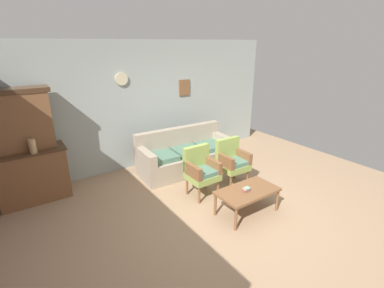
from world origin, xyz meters
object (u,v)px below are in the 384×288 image
object	(u,v)px
armchair_near_cabinet	(232,160)
coffee_table	(247,192)
armchair_row_middle	(201,169)
vase_on_cabinet	(33,146)
book_stack_on_table	(246,189)
floral_couch	(185,156)
side_cabinet	(33,175)

from	to	relation	value
armchair_near_cabinet	coffee_table	world-z (taller)	armchair_near_cabinet
armchair_row_middle	vase_on_cabinet	bearing A→B (deg)	151.33
book_stack_on_table	floral_couch	bearing A→B (deg)	86.04
vase_on_cabinet	floral_couch	world-z (taller)	vase_on_cabinet
side_cabinet	book_stack_on_table	xyz separation A→B (m)	(2.72, -2.45, -0.01)
armchair_near_cabinet	book_stack_on_table	xyz separation A→B (m)	(-0.54, -0.94, -0.05)
side_cabinet	armchair_near_cabinet	bearing A→B (deg)	-24.84
vase_on_cabinet	armchair_row_middle	xyz separation A→B (m)	(2.44, -1.33, -0.55)
armchair_row_middle	side_cabinet	bearing A→B (deg)	148.91
armchair_row_middle	armchair_near_cabinet	world-z (taller)	same
armchair_row_middle	coffee_table	distance (m)	0.95
book_stack_on_table	side_cabinet	bearing A→B (deg)	138.07
vase_on_cabinet	book_stack_on_table	world-z (taller)	vase_on_cabinet
book_stack_on_table	vase_on_cabinet	bearing A→B (deg)	139.46
side_cabinet	coffee_table	distance (m)	3.68
vase_on_cabinet	coffee_table	world-z (taller)	vase_on_cabinet
armchair_row_middle	coffee_table	xyz separation A→B (m)	(0.26, -0.91, -0.12)
coffee_table	book_stack_on_table	bearing A→B (deg)	-158.85
armchair_near_cabinet	book_stack_on_table	size ratio (longest dim) A/B	7.65
side_cabinet	book_stack_on_table	world-z (taller)	side_cabinet
armchair_row_middle	book_stack_on_table	xyz separation A→B (m)	(0.21, -0.93, -0.05)
vase_on_cabinet	book_stack_on_table	distance (m)	3.53
vase_on_cabinet	floral_couch	xyz separation A→B (m)	(2.78, -0.29, -0.72)
book_stack_on_table	armchair_row_middle	bearing A→B (deg)	102.61
side_cabinet	vase_on_cabinet	bearing A→B (deg)	-66.98
armchair_row_middle	coffee_table	world-z (taller)	armchair_row_middle
floral_couch	vase_on_cabinet	bearing A→B (deg)	173.97
vase_on_cabinet	book_stack_on_table	bearing A→B (deg)	-40.54
coffee_table	book_stack_on_table	distance (m)	0.09
vase_on_cabinet	armchair_row_middle	world-z (taller)	vase_on_cabinet
armchair_row_middle	book_stack_on_table	world-z (taller)	armchair_row_middle
armchair_near_cabinet	vase_on_cabinet	bearing A→B (deg)	157.39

